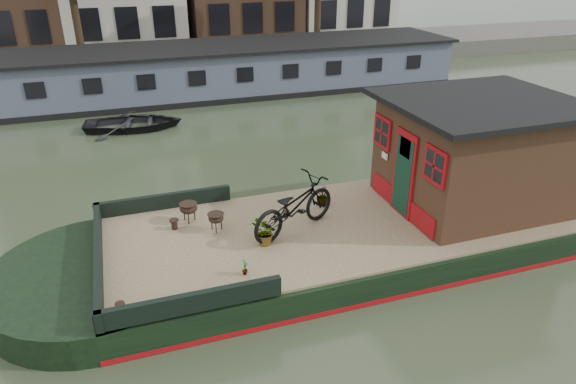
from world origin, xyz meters
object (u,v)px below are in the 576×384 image
object	(u,v)px
cabin	(475,152)
brazier_rear	(189,212)
bicycle	(294,206)
brazier_front	(216,222)
dinghy	(133,119)

from	to	relation	value
cabin	brazier_rear	xyz separation A→B (m)	(-6.25, 1.13, -1.01)
brazier_rear	bicycle	bearing A→B (deg)	-28.73
bicycle	brazier_front	distance (m)	1.65
cabin	dinghy	distance (m)	12.22
brazier_rear	brazier_front	bearing A→B (deg)	-50.94
cabin	bicycle	xyz separation A→B (m)	(-4.25, 0.03, -0.66)
brazier_front	brazier_rear	world-z (taller)	brazier_rear
cabin	brazier_front	size ratio (longest dim) A/B	10.08
brazier_rear	dinghy	distance (m)	8.87
bicycle	brazier_front	size ratio (longest dim) A/B	5.45
cabin	brazier_front	bearing A→B (deg)	174.59
bicycle	brazier_front	world-z (taller)	bicycle
cabin	brazier_rear	world-z (taller)	cabin
dinghy	cabin	bearing A→B (deg)	-137.04
brazier_rear	dinghy	xyz separation A→B (m)	(-0.66, 8.83, -0.51)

